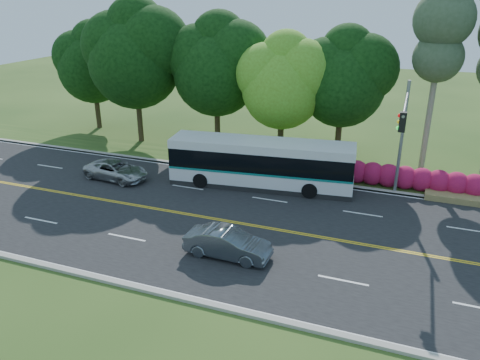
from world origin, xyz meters
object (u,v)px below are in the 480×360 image
(sedan, at_px, (228,243))
(suv, at_px, (116,170))
(traffic_signal, at_px, (403,128))
(transit_bus, at_px, (261,164))

(sedan, bearing_deg, suv, 59.28)
(suv, bearing_deg, traffic_signal, -76.96)
(sedan, relative_size, suv, 0.94)
(sedan, distance_m, suv, 12.47)
(transit_bus, bearing_deg, traffic_signal, -6.50)
(traffic_signal, distance_m, transit_bus, 8.77)
(transit_bus, distance_m, suv, 9.70)
(transit_bus, relative_size, suv, 2.69)
(traffic_signal, distance_m, sedan, 11.88)
(transit_bus, height_order, suv, transit_bus)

